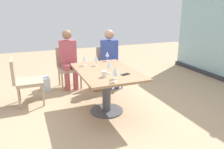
% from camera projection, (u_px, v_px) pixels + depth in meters
% --- Properties ---
extents(ground_plane, '(12.00, 12.00, 0.00)m').
position_uv_depth(ground_plane, '(107.00, 111.00, 3.82)').
color(ground_plane, tan).
extents(dining_table_main, '(1.37, 0.90, 0.73)m').
position_uv_depth(dining_table_main, '(106.00, 81.00, 3.65)').
color(dining_table_main, '#997551').
rests_on(dining_table_main, ground_plane).
extents(chair_far_left, '(0.50, 0.46, 0.87)m').
position_uv_depth(chair_far_left, '(109.00, 64.00, 4.93)').
color(chair_far_left, tan).
rests_on(chair_far_left, ground_plane).
extents(chair_side_end, '(0.50, 0.46, 0.87)m').
position_uv_depth(chair_side_end, '(68.00, 65.00, 4.89)').
color(chair_side_end, tan).
rests_on(chair_side_end, ground_plane).
extents(chair_front_left, '(0.46, 0.50, 0.87)m').
position_uv_depth(chair_front_left, '(23.00, 79.00, 3.94)').
color(chair_front_left, tan).
rests_on(chair_front_left, ground_plane).
extents(person_far_left, '(0.39, 0.34, 1.26)m').
position_uv_depth(person_far_left, '(110.00, 56.00, 4.77)').
color(person_far_left, '#384C9E').
rests_on(person_far_left, ground_plane).
extents(person_side_end, '(0.39, 0.34, 1.26)m').
position_uv_depth(person_side_end, '(69.00, 57.00, 4.74)').
color(person_side_end, '#B24C56').
rests_on(person_side_end, ground_plane).
extents(wine_glass_0, '(0.07, 0.07, 0.18)m').
position_uv_depth(wine_glass_0, '(96.00, 58.00, 3.87)').
color(wine_glass_0, silver).
rests_on(wine_glass_0, dining_table_main).
extents(wine_glass_1, '(0.07, 0.07, 0.18)m').
position_uv_depth(wine_glass_1, '(115.00, 70.00, 3.16)').
color(wine_glass_1, silver).
rests_on(wine_glass_1, dining_table_main).
extents(wine_glass_2, '(0.07, 0.07, 0.18)m').
position_uv_depth(wine_glass_2, '(116.00, 73.00, 3.02)').
color(wine_glass_2, silver).
rests_on(wine_glass_2, dining_table_main).
extents(wine_glass_3, '(0.07, 0.07, 0.18)m').
position_uv_depth(wine_glass_3, '(107.00, 54.00, 4.19)').
color(wine_glass_3, silver).
rests_on(wine_glass_3, dining_table_main).
extents(wine_glass_4, '(0.07, 0.07, 0.18)m').
position_uv_depth(wine_glass_4, '(85.00, 58.00, 3.87)').
color(wine_glass_4, silver).
rests_on(wine_glass_4, dining_table_main).
extents(wine_glass_5, '(0.07, 0.07, 0.18)m').
position_uv_depth(wine_glass_5, '(109.00, 65.00, 3.43)').
color(wine_glass_5, silver).
rests_on(wine_glass_5, dining_table_main).
extents(coffee_cup, '(0.08, 0.08, 0.09)m').
position_uv_depth(coffee_cup, '(104.00, 74.00, 3.27)').
color(coffee_cup, white).
rests_on(coffee_cup, dining_table_main).
extents(cell_phone_on_table, '(0.11, 0.16, 0.01)m').
position_uv_depth(cell_phone_on_table, '(126.00, 74.00, 3.39)').
color(cell_phone_on_table, black).
rests_on(cell_phone_on_table, dining_table_main).
extents(handbag_0, '(0.32, 0.21, 0.28)m').
position_uv_depth(handbag_0, '(95.00, 83.00, 4.78)').
color(handbag_0, '#A3704C').
rests_on(handbag_0, ground_plane).
extents(handbag_1, '(0.31, 0.17, 0.28)m').
position_uv_depth(handbag_1, '(46.00, 84.00, 4.75)').
color(handbag_1, silver).
rests_on(handbag_1, ground_plane).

